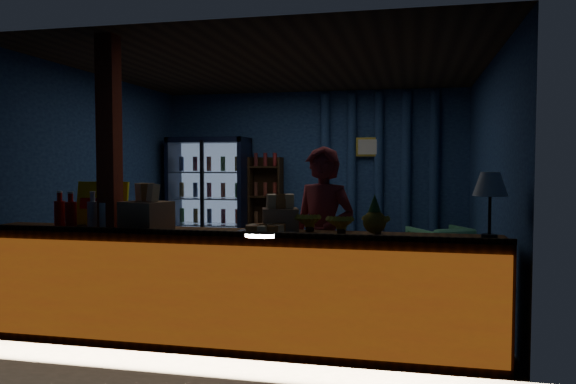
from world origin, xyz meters
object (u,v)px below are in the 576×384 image
Objects in this scene: pastry_tray at (266,231)px; table_lamp at (490,187)px; shopkeeper at (323,241)px; green_chair at (442,251)px.

pastry_tray is 0.94× the size of table_lamp.
shopkeeper reaches higher than table_lamp.
shopkeeper reaches higher than green_chair.
pastry_tray is (-0.36, -0.59, 0.15)m from shopkeeper.
shopkeeper is at bearing 158.73° from table_lamp.
table_lamp is at bearing 64.25° from green_chair.
green_chair is at bearing 92.78° from table_lamp.
shopkeeper is 2.24× the size of green_chair.
green_chair is 1.49× the size of table_lamp.
table_lamp is at bearing -0.84° from shopkeeper.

